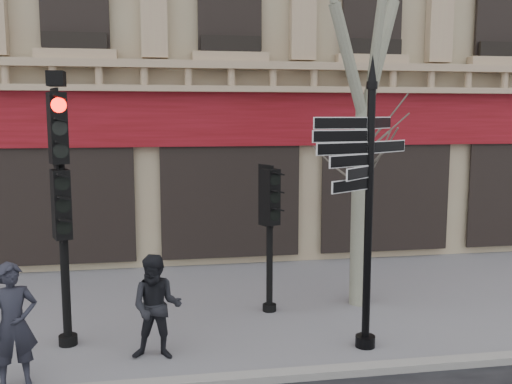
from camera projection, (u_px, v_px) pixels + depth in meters
ground at (268, 341)px, 9.39m from camera, size 80.00×80.00×0.00m
kerb at (287, 375)px, 8.01m from camera, size 80.00×0.25×0.12m
fingerpost at (370, 155)px, 8.75m from camera, size 2.53×2.53×4.61m
traffic_signal_main at (61, 176)px, 8.87m from camera, size 0.57×0.48×4.36m
traffic_signal_secondary at (270, 213)px, 10.58m from camera, size 0.55×0.47×2.72m
pedestrian_a at (13, 325)px, 7.73m from camera, size 0.73×0.59×1.73m
pedestrian_b at (157, 307)px, 8.63m from camera, size 0.88×0.73×1.62m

